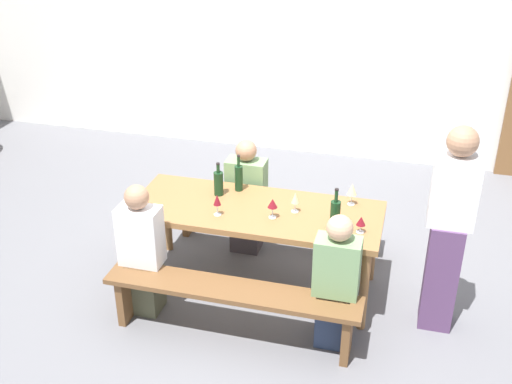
{
  "coord_description": "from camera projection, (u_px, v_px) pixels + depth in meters",
  "views": [
    {
      "loc": [
        1.15,
        -4.29,
        3.19
      ],
      "look_at": [
        0.0,
        0.0,
        0.9
      ],
      "focal_mm": 43.79,
      "sensor_mm": 36.0,
      "label": 1
    }
  ],
  "objects": [
    {
      "name": "wine_glass_0",
      "position": [
        217.0,
        201.0,
        4.92
      ],
      "size": [
        0.06,
        0.06,
        0.18
      ],
      "color": "silver",
      "rests_on": "tasting_table"
    },
    {
      "name": "back_wall",
      "position": [
        323.0,
        24.0,
        7.29
      ],
      "size": [
        14.0,
        0.2,
        3.2
      ],
      "primitive_type": "cube",
      "color": "silver",
      "rests_on": "ground"
    },
    {
      "name": "seated_guest_near_1",
      "position": [
        336.0,
        284.0,
        4.53
      ],
      "size": [
        0.33,
        0.24,
        1.09
      ],
      "rotation": [
        0.0,
        0.0,
        1.57
      ],
      "color": "navy",
      "rests_on": "ground"
    },
    {
      "name": "wine_glass_4",
      "position": [
        273.0,
        204.0,
        4.88
      ],
      "size": [
        0.08,
        0.08,
        0.17
      ],
      "color": "silver",
      "rests_on": "tasting_table"
    },
    {
      "name": "wine_glass_3",
      "position": [
        361.0,
        221.0,
        4.69
      ],
      "size": [
        0.07,
        0.07,
        0.14
      ],
      "color": "silver",
      "rests_on": "tasting_table"
    },
    {
      "name": "bench_far",
      "position": [
        275.0,
        211.0,
        5.85
      ],
      "size": [
        1.94,
        0.3,
        0.45
      ],
      "color": "brown",
      "rests_on": "ground"
    },
    {
      "name": "standing_host",
      "position": [
        448.0,
        233.0,
        4.58
      ],
      "size": [
        0.33,
        0.24,
        1.66
      ],
      "rotation": [
        0.0,
        0.0,
        3.14
      ],
      "color": "#583A62",
      "rests_on": "ground"
    },
    {
      "name": "wine_bottle_2",
      "position": [
        219.0,
        183.0,
        5.24
      ],
      "size": [
        0.08,
        0.08,
        0.29
      ],
      "color": "#143319",
      "rests_on": "tasting_table"
    },
    {
      "name": "wine_bottle_0",
      "position": [
        335.0,
        213.0,
        4.76
      ],
      "size": [
        0.08,
        0.08,
        0.32
      ],
      "color": "#143319",
      "rests_on": "tasting_table"
    },
    {
      "name": "bench_near",
      "position": [
        232.0,
        299.0,
        4.65
      ],
      "size": [
        1.94,
        0.3,
        0.45
      ],
      "color": "brown",
      "rests_on": "ground"
    },
    {
      "name": "wine_glass_2",
      "position": [
        352.0,
        190.0,
        5.07
      ],
      "size": [
        0.08,
        0.08,
        0.19
      ],
      "color": "silver",
      "rests_on": "tasting_table"
    },
    {
      "name": "seated_guest_near_0",
      "position": [
        142.0,
        253.0,
        4.87
      ],
      "size": [
        0.33,
        0.24,
        1.12
      ],
      "rotation": [
        0.0,
        0.0,
        1.57
      ],
      "color": "#4C4E37",
      "rests_on": "ground"
    },
    {
      "name": "seated_guest_far_0",
      "position": [
        246.0,
        199.0,
        5.7
      ],
      "size": [
        0.36,
        0.24,
        1.1
      ],
      "rotation": [
        0.0,
        0.0,
        -1.57
      ],
      "color": "#41393D",
      "rests_on": "ground"
    },
    {
      "name": "ground_plane",
      "position": [
        256.0,
        284.0,
        5.41
      ],
      "size": [
        24.0,
        24.0,
        0.0
      ],
      "primitive_type": "plane",
      "color": "slate"
    },
    {
      "name": "wine_glass_1",
      "position": [
        295.0,
        199.0,
        4.97
      ],
      "size": [
        0.07,
        0.07,
        0.17
      ],
      "color": "silver",
      "rests_on": "tasting_table"
    },
    {
      "name": "tasting_table",
      "position": [
        256.0,
        217.0,
        5.11
      ],
      "size": [
        2.04,
        0.8,
        0.75
      ],
      "color": "olive",
      "rests_on": "ground"
    },
    {
      "name": "wine_bottle_1",
      "position": [
        239.0,
        177.0,
        5.31
      ],
      "size": [
        0.07,
        0.07,
        0.33
      ],
      "color": "#143319",
      "rests_on": "tasting_table"
    }
  ]
}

